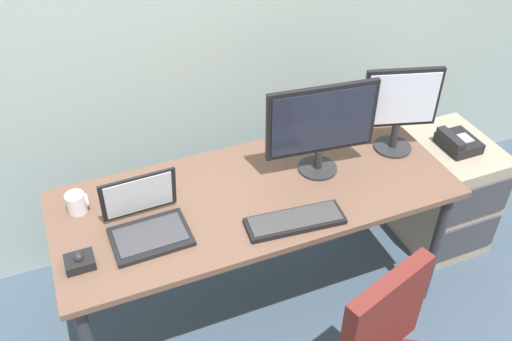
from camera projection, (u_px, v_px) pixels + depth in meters
The scene contains 10 objects.
ground_plane at pixel (256, 301), 2.93m from camera, with size 8.00×8.00×0.00m, color #394959.
desk at pixel (256, 204), 2.51m from camera, with size 1.77×0.72×0.76m.
file_cabinet at pixel (443, 192), 3.13m from camera, with size 0.42×0.53×0.64m.
desk_phone at pixel (458, 142), 2.89m from camera, with size 0.17×0.20×0.09m.
monitor_main at pixel (321, 125), 2.43m from camera, with size 0.50×0.18×0.44m.
monitor_side at pixel (400, 105), 2.56m from camera, with size 0.35×0.18×0.43m.
keyboard at pixel (295, 221), 2.30m from camera, with size 0.42×0.18×0.03m.
laptop at pixel (146, 221), 2.23m from camera, with size 0.32×0.28×0.24m.
trackball_mouse at pixel (80, 261), 2.11m from camera, with size 0.11×0.09×0.07m.
coffee_mug at pixel (77, 203), 2.33m from camera, with size 0.09×0.08×0.09m.
Camera 1 is at (-0.70, -1.72, 2.36)m, focal length 39.16 mm.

